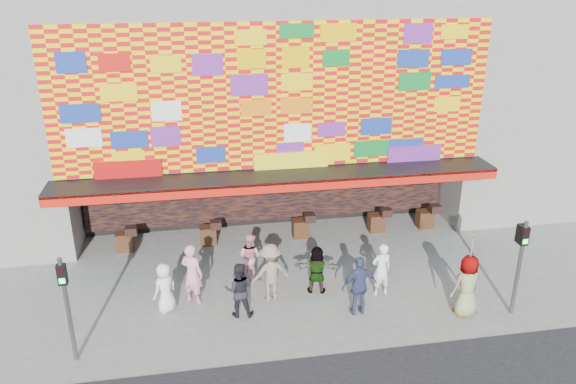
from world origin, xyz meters
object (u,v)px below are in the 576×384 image
(ped_h, at_px, (381,269))
(ped_g, at_px, (467,286))
(ped_c, at_px, (239,290))
(parasol, at_px, (472,249))
(signal_left, at_px, (66,298))
(signal_right, at_px, (520,258))
(ped_i, at_px, (250,257))
(ped_d, at_px, (270,273))
(ped_e, at_px, (359,286))
(ped_f, at_px, (317,270))
(ped_a, at_px, (165,288))
(ped_b, at_px, (192,274))

(ped_h, bearing_deg, ped_g, 138.91)
(ped_c, relative_size, parasol, 0.90)
(ped_h, xyz_separation_m, parasol, (2.10, -1.48, 1.29))
(signal_left, relative_size, signal_right, 1.00)
(ped_i, xyz_separation_m, parasol, (6.03, -3.07, 1.34))
(ped_d, distance_m, ped_g, 5.82)
(signal_left, xyz_separation_m, ped_e, (7.91, 0.79, -0.93))
(ped_c, bearing_deg, parasol, 179.24)
(signal_left, distance_m, ped_i, 6.03)
(ped_f, height_order, ped_h, ped_h)
(ped_f, height_order, parasol, parasol)
(ped_a, bearing_deg, ped_d, 140.16)
(ped_f, distance_m, ped_i, 2.27)
(ped_f, relative_size, ped_g, 0.82)
(ped_a, distance_m, ped_b, 0.90)
(ped_e, bearing_deg, ped_c, -14.57)
(ped_i, bearing_deg, ped_g, -169.09)
(ped_g, xyz_separation_m, ped_h, (-2.10, 1.48, -0.08))
(ped_b, height_order, ped_g, ped_b)
(signal_right, relative_size, ped_a, 1.94)
(ped_b, height_order, ped_d, ped_b)
(parasol, bearing_deg, ped_a, 168.84)
(ped_c, height_order, ped_g, ped_g)
(signal_left, bearing_deg, signal_right, 0.00)
(ped_e, relative_size, ped_g, 0.97)
(ped_a, relative_size, ped_f, 0.99)
(ped_f, bearing_deg, ped_i, -15.91)
(ped_c, bearing_deg, signal_right, 179.44)
(ped_d, bearing_deg, ped_g, 151.19)
(ped_a, bearing_deg, ped_c, 122.94)
(ped_c, distance_m, ped_d, 1.23)
(ped_a, height_order, ped_h, ped_h)
(signal_left, distance_m, ped_f, 7.36)
(ped_e, relative_size, ped_h, 1.07)
(ped_b, relative_size, ped_e, 1.04)
(ped_c, bearing_deg, ped_g, 179.24)
(signal_left, distance_m, parasol, 10.99)
(signal_left, bearing_deg, ped_a, 40.02)
(ped_i, bearing_deg, ped_a, 64.80)
(parasol, bearing_deg, ped_g, 0.00)
(ped_b, relative_size, ped_c, 1.14)
(ped_b, distance_m, ped_h, 5.82)
(signal_right, xyz_separation_m, parasol, (-1.41, 0.21, 0.31))
(ped_c, relative_size, ped_g, 0.89)
(ped_c, bearing_deg, signal_left, 25.13)
(ped_h, xyz_separation_m, ped_i, (-3.93, 1.59, -0.04))
(ped_f, xyz_separation_m, ped_h, (1.94, -0.48, 0.09))
(ped_c, height_order, ped_e, ped_e)
(signal_right, distance_m, ped_b, 9.62)
(ped_e, height_order, parasol, parasol)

